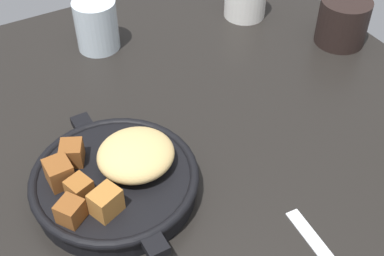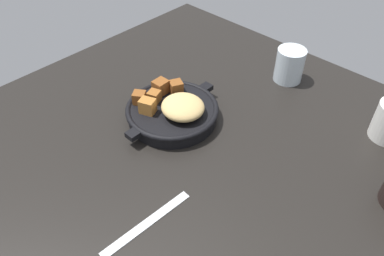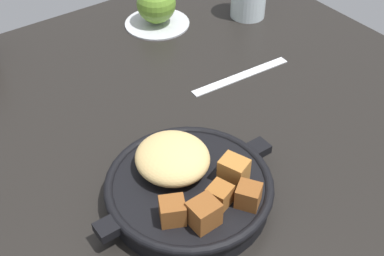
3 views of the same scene
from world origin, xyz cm
name	(u,v)px [view 1 (image 1 of 3)]	position (x,y,z in cm)	size (l,w,h in cm)	color
ground_plane	(175,195)	(0.00, 0.00, -1.20)	(96.71, 91.76, 2.40)	black
cast_iron_skillet	(116,178)	(-3.08, -6.24, 2.51)	(24.61, 20.36, 6.71)	black
water_glass_short	(96,25)	(-33.60, 3.50, 4.19)	(6.98, 6.98, 8.38)	silver
coffee_mug_dark	(343,22)	(-15.20, 39.57, 3.83)	(8.31, 8.31, 7.66)	black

